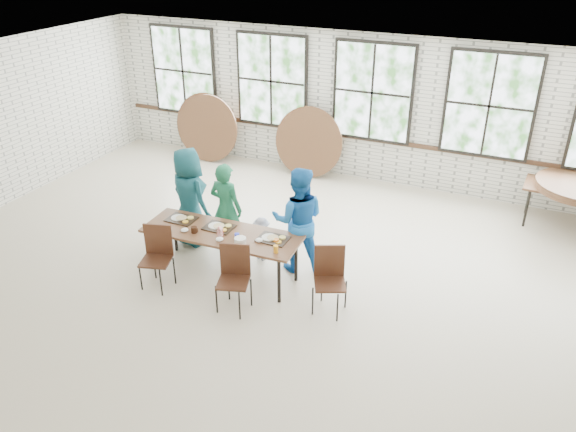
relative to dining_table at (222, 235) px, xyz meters
name	(u,v)px	position (x,y,z in m)	size (l,w,h in m)	color
room	(372,95)	(0.93, 4.37, 1.14)	(12.00, 12.00, 12.00)	#BFB498
dining_table	(222,235)	(0.00, 0.00, 0.00)	(2.44, 0.92, 0.74)	brown
chair_near_left	(157,251)	(-0.74, -0.60, -0.13)	(0.52, 0.51, 0.95)	#432416
chair_near_right	(234,272)	(0.55, -0.62, -0.13)	(0.52, 0.51, 0.95)	#432416
chair_spare	(330,273)	(1.76, -0.12, -0.13)	(0.55, 0.54, 0.95)	#432416
adult_teal	(189,197)	(-0.98, 0.65, 0.15)	(0.82, 0.53, 1.68)	#165554
adult_green	(226,209)	(-0.29, 0.65, 0.08)	(0.56, 0.37, 1.54)	#1A613F
toddler	(262,239)	(0.33, 0.65, -0.32)	(0.47, 0.27, 0.73)	#111936
adult_blue	(298,220)	(0.96, 0.65, 0.15)	(0.82, 0.64, 1.68)	blue
tabletop_clutter	(227,233)	(0.10, -0.02, 0.08)	(2.00, 0.56, 0.11)	black
round_tops_leaning	(239,132)	(-1.95, 4.08, 0.05)	(4.03, 0.41, 1.49)	brown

